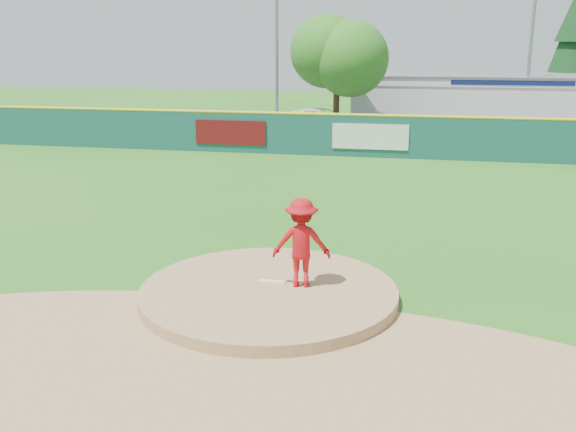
% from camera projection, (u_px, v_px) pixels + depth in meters
% --- Properties ---
extents(ground, '(120.00, 120.00, 0.00)m').
position_uv_depth(ground, '(269.00, 298.00, 13.73)').
color(ground, '#286B19').
rests_on(ground, ground).
extents(pitchers_mound, '(5.50, 5.50, 0.50)m').
position_uv_depth(pitchers_mound, '(269.00, 298.00, 13.73)').
color(pitchers_mound, '#9E774C').
rests_on(pitchers_mound, ground).
extents(pitching_rubber, '(0.60, 0.15, 0.04)m').
position_uv_depth(pitching_rubber, '(272.00, 282.00, 13.95)').
color(pitching_rubber, white).
rests_on(pitching_rubber, pitchers_mound).
extents(infield_dirt_arc, '(15.40, 15.40, 0.01)m').
position_uv_depth(infield_dirt_arc, '(227.00, 365.00, 10.90)').
color(infield_dirt_arc, '#9E774C').
rests_on(infield_dirt_arc, ground).
extents(parking_lot, '(44.00, 16.00, 0.02)m').
position_uv_depth(parking_lot, '(373.00, 132.00, 39.22)').
color(parking_lot, '#38383A').
rests_on(parking_lot, ground).
extents(pitcher, '(1.32, 0.87, 1.92)m').
position_uv_depth(pitcher, '(301.00, 243.00, 13.55)').
color(pitcher, red).
rests_on(pitcher, pitchers_mound).
extents(van, '(6.17, 4.32, 1.56)m').
position_uv_depth(van, '(321.00, 122.00, 37.40)').
color(van, white).
rests_on(van, parking_lot).
extents(pool_building_grp, '(15.20, 8.20, 3.31)m').
position_uv_depth(pool_building_grp, '(471.00, 99.00, 42.31)').
color(pool_building_grp, silver).
rests_on(pool_building_grp, ground).
extents(fence_banners, '(10.48, 0.04, 1.20)m').
position_uv_depth(fence_banners, '(299.00, 135.00, 30.96)').
color(fence_banners, '#5F0D0F').
rests_on(fence_banners, ground).
extents(playground_slide, '(1.03, 2.91, 1.60)m').
position_uv_depth(playground_slide, '(88.00, 123.00, 37.16)').
color(playground_slide, '#1B7AE8').
rests_on(playground_slide, ground).
extents(outfield_fence, '(40.00, 0.14, 2.07)m').
position_uv_depth(outfield_fence, '(358.00, 134.00, 30.44)').
color(outfield_fence, '#164845').
rests_on(outfield_fence, ground).
extents(deciduous_tree, '(5.60, 5.60, 7.36)m').
position_uv_depth(deciduous_tree, '(337.00, 56.00, 36.55)').
color(deciduous_tree, '#382314').
rests_on(deciduous_tree, ground).
extents(light_pole_left, '(1.75, 0.25, 11.00)m').
position_uv_depth(light_pole_left, '(277.00, 30.00, 38.84)').
color(light_pole_left, gray).
rests_on(light_pole_left, ground).
extents(light_pole_right, '(1.75, 0.25, 10.00)m').
position_uv_depth(light_pole_right, '(531.00, 38.00, 37.87)').
color(light_pole_right, gray).
rests_on(light_pole_right, ground).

